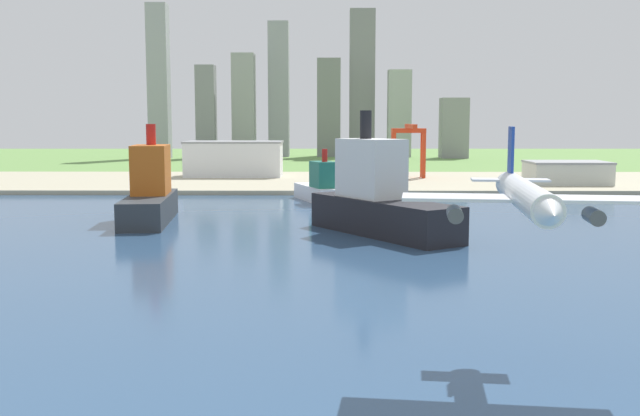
{
  "coord_description": "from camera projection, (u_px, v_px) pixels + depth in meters",
  "views": [
    {
      "loc": [
        -10.79,
        37.83,
        39.06
      ],
      "look_at": [
        -12.31,
        212.5,
        18.23
      ],
      "focal_mm": 41.74,
      "sensor_mm": 36.0,
      "label": 1
    }
  ],
  "objects": [
    {
      "name": "distant_skyline",
      "position": [
        301.0,
        100.0,
        773.42
      ],
      "size": [
        322.8,
        64.82,
        154.88
      ],
      "color": "#9898A3",
      "rests_on": "ground"
    },
    {
      "name": "port_crane_red",
      "position": [
        409.0,
        139.0,
        464.75
      ],
      "size": [
        21.06,
        46.54,
        33.75
      ],
      "color": "red",
      "rests_on": "industrial_pier"
    },
    {
      "name": "warehouse_annex",
      "position": [
        567.0,
        172.0,
        424.67
      ],
      "size": [
        44.51,
        31.65,
        12.9
      ],
      "color": "silver",
      "rests_on": "industrial_pier"
    },
    {
      "name": "ferry_boat",
      "position": [
        319.0,
        187.0,
        352.5
      ],
      "size": [
        23.83,
        43.48,
        25.4
      ],
      "color": "white",
      "rests_on": "water_bay"
    },
    {
      "name": "industrial_pier",
      "position": [
        344.0,
        182.0,
        453.36
      ],
      "size": [
        840.0,
        140.0,
        2.5
      ],
      "primitive_type": "cube",
      "color": "#ACA68A",
      "rests_on": "ground"
    },
    {
      "name": "container_barge",
      "position": [
        150.0,
        194.0,
        285.03
      ],
      "size": [
        20.98,
        59.18,
        37.18
      ],
      "color": "#2D3338",
      "rests_on": "water_bay"
    },
    {
      "name": "water_bay",
      "position": [
        365.0,
        261.0,
        205.27
      ],
      "size": [
        840.0,
        360.0,
        0.15
      ],
      "primitive_type": "cube",
      "color": "#2D4C70",
      "rests_on": "ground"
    },
    {
      "name": "ground_plane",
      "position": [
        357.0,
        230.0,
        264.85
      ],
      "size": [
        2400.0,
        2400.0,
        0.0
      ],
      "primitive_type": "plane",
      "color": "#649048"
    },
    {
      "name": "airplane_landing",
      "position": [
        525.0,
        197.0,
        109.35
      ],
      "size": [
        36.92,
        44.72,
        14.22
      ],
      "color": "silver"
    },
    {
      "name": "cargo_ship",
      "position": [
        379.0,
        200.0,
        252.93
      ],
      "size": [
        49.56,
        63.17,
        42.01
      ],
      "color": "black",
      "rests_on": "water_bay"
    },
    {
      "name": "warehouse_main",
      "position": [
        234.0,
        159.0,
        481.35
      ],
      "size": [
        62.62,
        31.77,
        22.7
      ],
      "color": "white",
      "rests_on": "industrial_pier"
    }
  ]
}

